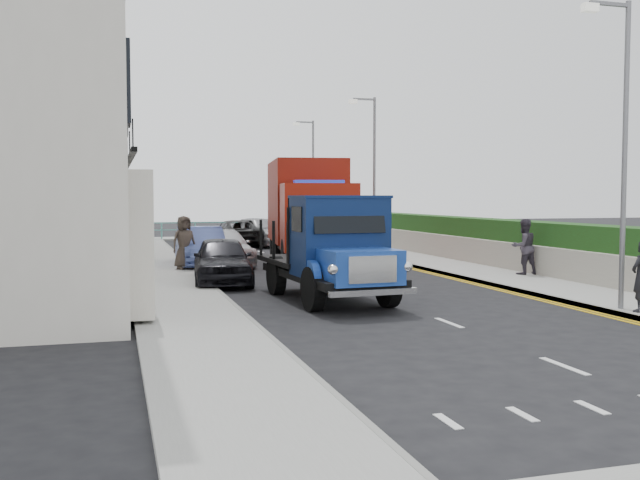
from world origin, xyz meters
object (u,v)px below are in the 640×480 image
at_px(bedford_lorry, 337,255).
at_px(parked_car_front, 222,260).
at_px(lamp_mid, 372,166).
at_px(red_lorry, 308,209).
at_px(lamp_far, 311,173).
at_px(lamp_near, 621,137).

height_order(bedford_lorry, parked_car_front, bedford_lorry).
relative_size(lamp_mid, red_lorry, 0.86).
bearing_deg(bedford_lorry, lamp_mid, 62.71).
distance_m(lamp_mid, red_lorry, 4.66).
distance_m(lamp_far, bedford_lorry, 23.62).
height_order(lamp_far, red_lorry, lamp_far).
xyz_separation_m(lamp_far, parked_car_front, (-7.78, -17.91, -3.27)).
relative_size(bedford_lorry, parked_car_front, 1.34).
bearing_deg(lamp_far, lamp_mid, -90.00).
distance_m(bedford_lorry, parked_car_front, 5.33).
relative_size(lamp_near, red_lorry, 0.86).
distance_m(red_lorry, parked_car_front, 7.10).
relative_size(lamp_near, lamp_far, 1.00).
bearing_deg(lamp_far, red_lorry, -106.03).
height_order(lamp_far, parked_car_front, lamp_far).
relative_size(lamp_mid, bedford_lorry, 1.22).
distance_m(lamp_near, lamp_far, 26.00).
relative_size(lamp_mid, parked_car_front, 1.64).
bearing_deg(red_lorry, lamp_mid, 42.11).
xyz_separation_m(lamp_mid, red_lorry, (-3.56, -2.39, -1.82)).
xyz_separation_m(lamp_far, bedford_lorry, (-5.64, -22.77, -2.78)).
relative_size(lamp_far, red_lorry, 0.86).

